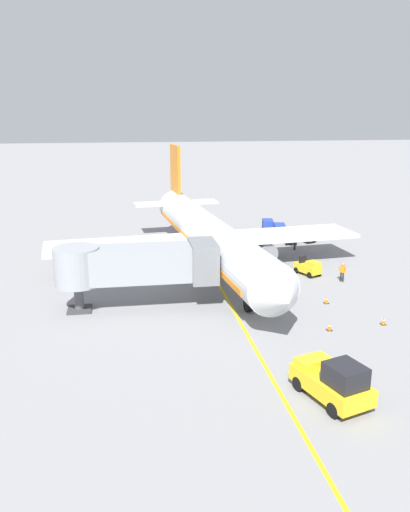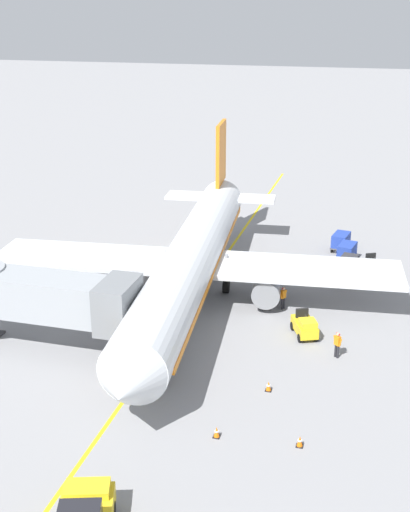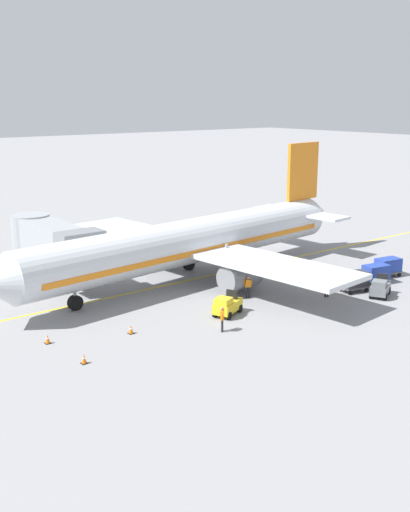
% 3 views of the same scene
% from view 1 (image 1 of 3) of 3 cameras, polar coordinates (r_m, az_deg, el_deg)
% --- Properties ---
extents(ground_plane, '(400.00, 400.00, 0.00)m').
position_cam_1_polar(ground_plane, '(50.53, 0.35, -1.03)').
color(ground_plane, gray).
extents(gate_lead_in_line, '(0.24, 80.00, 0.01)m').
position_cam_1_polar(gate_lead_in_line, '(50.53, 0.35, -1.03)').
color(gate_lead_in_line, gold).
rests_on(gate_lead_in_line, ground).
extents(parked_airliner, '(30.38, 37.35, 10.63)m').
position_cam_1_polar(parked_airliner, '(48.84, 0.33, 2.25)').
color(parked_airliner, silver).
rests_on(parked_airliner, ground).
extents(jet_bridge, '(12.12, 3.50, 4.98)m').
position_cam_1_polar(jet_bridge, '(39.25, -7.39, -0.88)').
color(jet_bridge, '#93999E').
rests_on(jet_bridge, ground).
extents(pushback_tractor, '(3.44, 4.86, 2.40)m').
position_cam_1_polar(pushback_tractor, '(28.34, 13.91, -13.21)').
color(pushback_tractor, gold).
rests_on(pushback_tractor, ground).
extents(baggage_tug_lead, '(2.11, 2.77, 1.62)m').
position_cam_1_polar(baggage_tug_lead, '(48.37, 11.29, -1.24)').
color(baggage_tug_lead, gold).
rests_on(baggage_tug_lead, ground).
extents(baggage_tug_trailing, '(2.22, 2.77, 1.62)m').
position_cam_1_polar(baggage_tug_trailing, '(60.55, 11.01, 2.21)').
color(baggage_tug_trailing, slate).
rests_on(baggage_tug_trailing, ground).
extents(baggage_cart_front, '(1.68, 2.98, 1.58)m').
position_cam_1_polar(baggage_cart_front, '(59.29, 9.36, 2.24)').
color(baggage_cart_front, '#4C4C51').
rests_on(baggage_cart_front, ground).
extents(baggage_cart_second_in_train, '(1.68, 2.98, 1.58)m').
position_cam_1_polar(baggage_cart_second_in_train, '(62.13, 8.18, 2.91)').
color(baggage_cart_second_in_train, '#4C4C51').
rests_on(baggage_cart_second_in_train, ground).
extents(baggage_cart_third_in_train, '(1.68, 2.98, 1.58)m').
position_cam_1_polar(baggage_cart_third_in_train, '(64.36, 6.90, 3.41)').
color(baggage_cart_third_in_train, '#4C4C51').
rests_on(baggage_cart_third_in_train, ground).
extents(ground_crew_wing_walker, '(0.51, 0.63, 1.69)m').
position_cam_1_polar(ground_crew_wing_walker, '(56.66, 9.83, 1.59)').
color(ground_crew_wing_walker, '#232328').
rests_on(ground_crew_wing_walker, ground).
extents(ground_crew_loader, '(0.60, 0.55, 1.69)m').
position_cam_1_polar(ground_crew_loader, '(47.10, 14.85, -1.63)').
color(ground_crew_loader, '#232328').
rests_on(ground_crew_loader, ground).
extents(ground_crew_marshaller, '(0.47, 0.66, 1.69)m').
position_cam_1_polar(ground_crew_marshaller, '(51.13, 7.70, 0.14)').
color(ground_crew_marshaller, '#232328').
rests_on(ground_crew_marshaller, ground).
extents(safety_cone_nose_left, '(0.36, 0.36, 0.59)m').
position_cam_1_polar(safety_cone_nose_left, '(41.79, 13.20, -4.71)').
color(safety_cone_nose_left, black).
rests_on(safety_cone_nose_left, ground).
extents(safety_cone_nose_right, '(0.36, 0.36, 0.59)m').
position_cam_1_polar(safety_cone_nose_right, '(38.91, 19.01, -6.74)').
color(safety_cone_nose_right, black).
rests_on(safety_cone_nose_right, ground).
extents(safety_cone_wing_tip, '(0.36, 0.36, 0.59)m').
position_cam_1_polar(safety_cone_wing_tip, '(36.91, 13.52, -7.53)').
color(safety_cone_wing_tip, black).
rests_on(safety_cone_wing_tip, ground).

